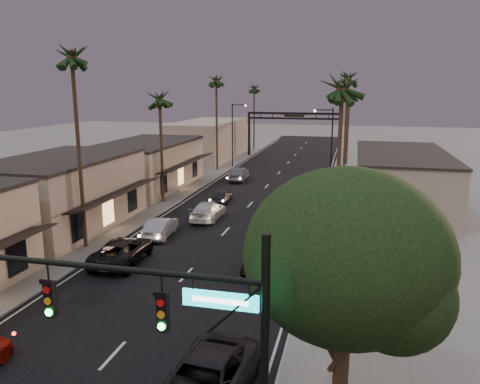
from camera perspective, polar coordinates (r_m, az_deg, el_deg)
The scene contains 29 objects.
ground at distance 48.23m, azimuth 2.00°, elevation -0.71°, with size 200.00×200.00×0.00m, color slate.
road at distance 53.02m, azimuth 3.09°, elevation 0.50°, with size 14.00×120.00×0.02m, color black.
sidewalk_left at distance 61.98m, azimuth -4.38°, elevation 2.29°, with size 5.00×92.00×0.12m, color slate.
sidewalk_right at distance 59.03m, azimuth 13.46°, elevation 1.46°, with size 5.00×92.00×0.12m, color slate.
storefront_mid at distance 39.93m, azimuth -20.91°, elevation -0.28°, with size 8.00×14.00×5.50m, color #A49A83.
storefront_far at distance 53.65m, azimuth -11.28°, elevation 3.13°, with size 8.00×16.00×5.00m, color #BDB090.
storefront_dist at distance 74.88m, azimuth -3.91°, elevation 6.33°, with size 8.00×20.00×6.00m, color #A49A83.
building_right at distance 47.01m, azimuth 18.98°, elevation 1.38°, with size 8.00×18.00×5.00m, color #A49A83.
traffic_signal at distance 12.21m, azimuth -6.20°, elevation -16.70°, with size 8.51×0.22×7.80m.
corner_tree at distance 14.37m, azimuth 13.14°, elevation -8.41°, with size 6.20×6.20×8.80m.
arch at distance 76.77m, azimuth 6.61°, elevation 8.33°, with size 15.20×0.40×7.27m.
streetlight_right at distance 51.38m, azimuth 10.81°, elevation 5.93°, with size 2.13×0.30×9.00m.
streetlight_left at distance 66.30m, azimuth -0.71°, elevation 7.58°, with size 2.13×0.30×9.00m.
palm_lb at distance 33.37m, azimuth -19.87°, elevation 15.85°, with size 3.20×3.20×15.20m.
palm_lc at distance 45.70m, azimuth -9.80°, elevation 11.64°, with size 3.20×3.20×12.20m.
palm_ld at distance 63.62m, azimuth -2.92°, elevation 13.75°, with size 3.20×3.20×14.20m.
palm_ra at distance 30.01m, azimuth 12.39°, elevation 13.03°, with size 3.20×3.20×13.20m.
palm_rb at distance 50.03m, azimuth 13.06°, elevation 13.79°, with size 3.20×3.20×14.20m.
palm_rc at distance 70.01m, azimuth 13.23°, elevation 11.74°, with size 3.20×3.20×12.20m.
palm_far at distance 85.85m, azimuth 1.75°, elevation 12.79°, with size 3.20×3.20×13.20m.
oncoming_pickup at distance 31.30m, azimuth -14.12°, elevation -6.94°, with size 2.67×5.78×1.61m, color black.
oncoming_silver at distance 36.05m, azimuth -9.65°, elevation -4.24°, with size 1.58×4.53×1.49m, color #959599.
oncoming_white at distance 40.32m, azimuth -3.91°, elevation -2.27°, with size 2.13×5.24×1.52m, color silver.
oncoming_dgrey at distance 46.36m, azimuth -2.21°, elevation -0.41°, with size 1.58×3.92×1.33m, color black.
oncoming_grey_far at distance 56.95m, azimuth -0.18°, elevation 2.19°, with size 1.72×4.95×1.63m, color #444549.
curbside_near at distance 18.00m, azimuth -4.32°, elevation -22.03°, with size 2.76×5.98×1.66m, color black.
curbside_black at distance 29.32m, azimuth 3.47°, elevation -7.93°, with size 2.23×5.48×1.59m, color black.
curbside_grey at distance 40.44m, azimuth 8.61°, elevation -2.45°, with size 1.62×4.02×1.37m, color #46474B.
curbside_far at distance 52.89m, azimuth 9.87°, elevation 1.07°, with size 1.48×4.24×1.40m, color black.
Camera 1 is at (9.41, -6.00, 11.03)m, focal length 35.00 mm.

